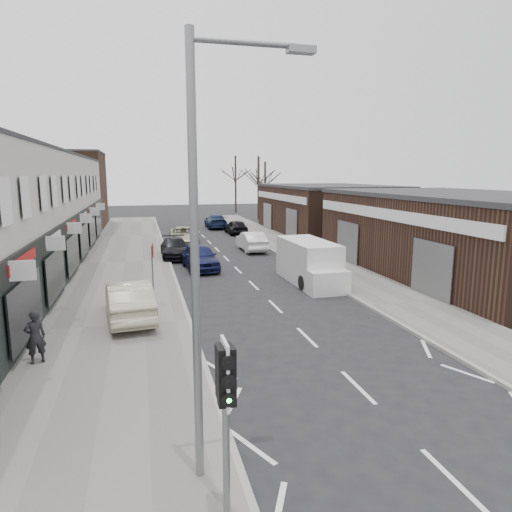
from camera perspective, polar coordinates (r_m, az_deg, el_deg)
ground at (r=11.81m, az=17.21°, el=-19.55°), size 160.00×160.00×0.00m
pavement_left at (r=31.22m, az=-16.03°, el=-0.75°), size 5.50×64.00×0.12m
pavement_right at (r=33.19m, az=6.06°, el=0.23°), size 3.50×64.00×0.12m
brick_block_far at (r=54.28m, az=-22.71°, el=7.54°), size 8.00×10.00×8.00m
right_unit_near at (r=29.20m, az=24.29°, el=2.36°), size 10.00×18.00×4.50m
right_unit_far at (r=46.47m, az=8.86°, el=5.73°), size 10.00×16.00×4.50m
tree_far_a at (r=58.80m, az=0.31°, el=4.56°), size 3.60×3.60×8.00m
tree_far_b at (r=65.21m, az=1.13°, el=5.12°), size 3.60×3.60×7.50m
tree_far_c at (r=70.33m, az=-2.53°, el=5.48°), size 3.60×3.60×8.50m
traffic_light at (r=7.54m, az=-3.83°, el=-16.26°), size 0.28×0.60×3.10m
street_lamp at (r=8.02m, az=-6.45°, el=1.87°), size 2.23×0.22×8.00m
warning_sign at (r=20.98m, az=-12.77°, el=0.14°), size 0.12×0.80×2.70m
white_van at (r=24.68m, az=6.70°, el=-0.87°), size 2.12×5.81×2.25m
sedan_on_pavement at (r=18.70m, az=-15.61°, el=-5.32°), size 2.14×4.84×1.54m
pedestrian at (r=15.44m, az=-25.88°, el=-9.09°), size 0.71×0.60×1.65m
parked_car_left_a at (r=28.18m, az=-7.01°, el=-0.09°), size 2.10×4.66×1.55m
parked_car_left_b at (r=32.38m, az=-10.09°, el=1.00°), size 1.94×4.72×1.37m
parked_car_left_c at (r=38.61m, az=-8.99°, el=2.54°), size 2.59×5.23×1.43m
parked_car_right_a at (r=34.74m, az=-0.57°, el=1.86°), size 1.60×4.48×1.47m
parked_car_right_b at (r=44.54m, az=-2.52°, el=3.66°), size 1.76×4.19×1.42m
parked_car_right_c at (r=49.73m, az=-5.06°, el=4.35°), size 2.25×5.19×1.49m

